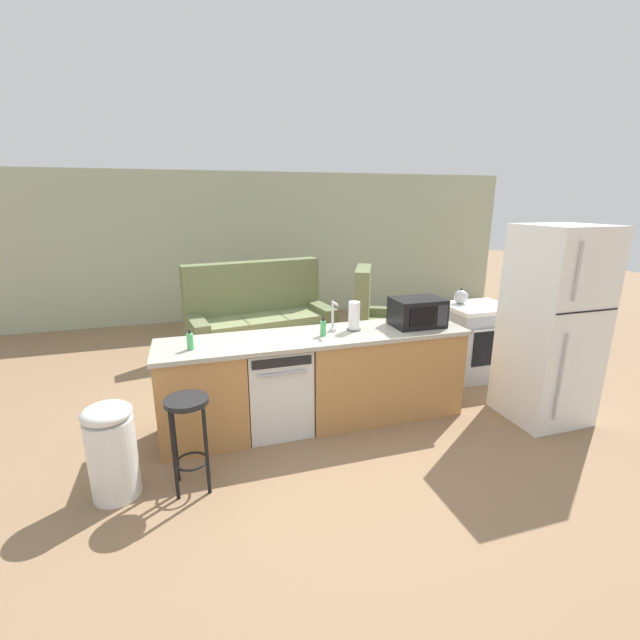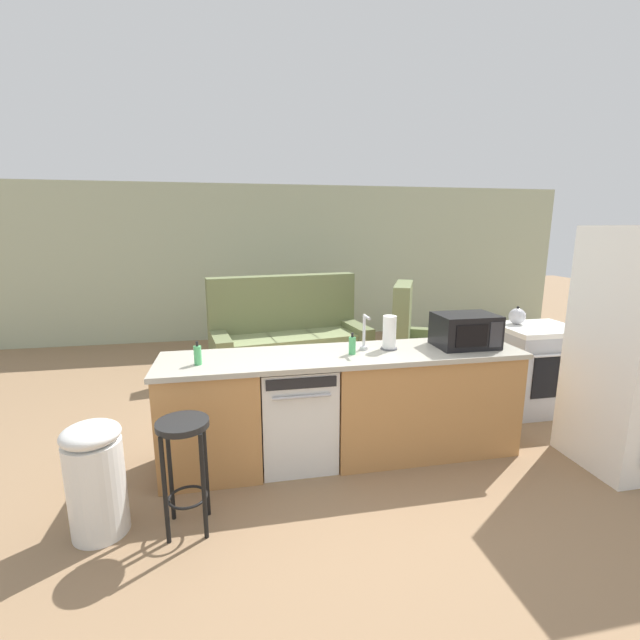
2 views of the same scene
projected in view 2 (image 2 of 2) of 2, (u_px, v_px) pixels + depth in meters
ground_plane at (326, 456)px, 3.61m from camera, size 24.00×24.00×0.00m
wall_back at (293, 263)px, 7.42m from camera, size 10.00×0.06×2.60m
kitchen_counter at (354, 408)px, 3.57m from camera, size 2.94×0.66×0.90m
dishwasher at (296, 412)px, 3.47m from camera, size 0.58×0.61×0.84m
stove_range at (534, 368)px, 4.48m from camera, size 0.76×0.68×0.90m
refrigerator at (636, 351)px, 3.33m from camera, size 0.72×0.73×1.91m
microwave at (465, 330)px, 3.62m from camera, size 0.50×0.37×0.28m
sink_faucet at (365, 335)px, 3.50m from camera, size 0.07×0.18×0.30m
paper_towel_roll at (389, 333)px, 3.54m from camera, size 0.14×0.14×0.28m
soap_bottle at (352, 345)px, 3.40m from camera, size 0.06×0.06×0.18m
dish_soap_bottle at (198, 355)px, 3.15m from camera, size 0.06×0.06×0.18m
kettle at (517, 316)px, 4.47m from camera, size 0.21×0.17×0.19m
bar_stool at (184, 452)px, 2.64m from camera, size 0.32×0.32×0.74m
trash_bin at (96, 478)px, 2.64m from camera, size 0.35×0.35×0.74m
couch at (288, 343)px, 5.68m from camera, size 2.12×1.20×1.27m
armchair at (417, 349)px, 5.55m from camera, size 1.09×1.11×1.20m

